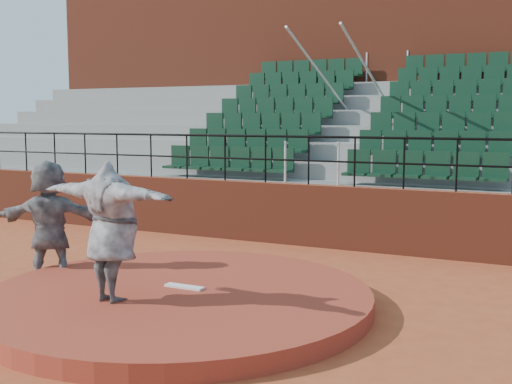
# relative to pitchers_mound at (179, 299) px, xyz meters

# --- Properties ---
(ground) EXTENTS (90.00, 90.00, 0.00)m
(ground) POSITION_rel_pitchers_mound_xyz_m (0.00, 0.00, -0.12)
(ground) COLOR #A94826
(ground) RESTS_ON ground
(pitchers_mound) EXTENTS (5.50, 5.50, 0.25)m
(pitchers_mound) POSITION_rel_pitchers_mound_xyz_m (0.00, 0.00, 0.00)
(pitchers_mound) COLOR #9E3723
(pitchers_mound) RESTS_ON ground
(pitching_rubber) EXTENTS (0.60, 0.15, 0.03)m
(pitching_rubber) POSITION_rel_pitchers_mound_xyz_m (0.00, 0.15, 0.14)
(pitching_rubber) COLOR white
(pitching_rubber) RESTS_ON pitchers_mound
(boundary_wall) EXTENTS (24.00, 0.30, 1.30)m
(boundary_wall) POSITION_rel_pitchers_mound_xyz_m (0.00, 5.00, 0.53)
(boundary_wall) COLOR maroon
(boundary_wall) RESTS_ON ground
(wall_railing) EXTENTS (24.04, 0.05, 1.03)m
(wall_railing) POSITION_rel_pitchers_mound_xyz_m (0.00, 5.00, 1.90)
(wall_railing) COLOR black
(wall_railing) RESTS_ON boundary_wall
(seating_deck) EXTENTS (24.00, 5.97, 4.63)m
(seating_deck) POSITION_rel_pitchers_mound_xyz_m (0.00, 8.65, 1.32)
(seating_deck) COLOR gray
(seating_deck) RESTS_ON ground
(press_box_facade) EXTENTS (24.00, 3.00, 7.10)m
(press_box_facade) POSITION_rel_pitchers_mound_xyz_m (0.00, 12.60, 3.43)
(press_box_facade) COLOR maroon
(press_box_facade) RESTS_ON ground
(pitcher) EXTENTS (2.38, 0.94, 1.88)m
(pitcher) POSITION_rel_pitchers_mound_xyz_m (-0.51, -0.82, 1.07)
(pitcher) COLOR black
(pitcher) RESTS_ON pitchers_mound
(fielder) EXTENTS (1.93, 1.39, 2.01)m
(fielder) POSITION_rel_pitchers_mound_xyz_m (-2.71, 0.33, 0.88)
(fielder) COLOR black
(fielder) RESTS_ON ground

